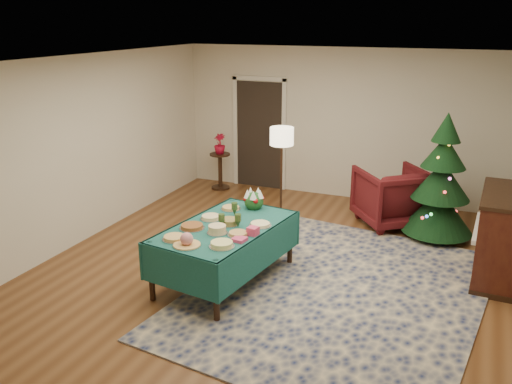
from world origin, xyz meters
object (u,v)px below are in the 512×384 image
at_px(gift_box, 253,231).
at_px(piano, 502,237).
at_px(floor_lamp, 282,142).
at_px(buffet_table, 225,237).
at_px(armchair, 392,194).
at_px(christmas_tree, 441,183).
at_px(potted_plant, 220,148).
at_px(side_table, 220,172).

xyz_separation_m(gift_box, piano, (2.74, 1.53, -0.23)).
relative_size(gift_box, floor_lamp, 0.08).
relative_size(buffet_table, armchair, 2.00).
distance_m(floor_lamp, christmas_tree, 2.48).
bearing_deg(gift_box, piano, 29.08).
height_order(potted_plant, piano, piano).
height_order(floor_lamp, side_table, floor_lamp).
relative_size(armchair, christmas_tree, 0.54).
bearing_deg(piano, side_table, 157.50).
bearing_deg(armchair, buffet_table, 22.92).
bearing_deg(piano, potted_plant, 157.50).
height_order(buffet_table, floor_lamp, floor_lamp).
bearing_deg(side_table, gift_box, -58.36).
xyz_separation_m(buffet_table, gift_box, (0.43, -0.13, 0.20)).
xyz_separation_m(gift_box, potted_plant, (-2.20, 3.57, 0.02)).
relative_size(armchair, floor_lamp, 0.66).
bearing_deg(buffet_table, piano, 23.79).
relative_size(gift_box, side_table, 0.17).
height_order(gift_box, christmas_tree, christmas_tree).
height_order(buffet_table, side_table, buffet_table).
height_order(side_table, christmas_tree, christmas_tree).
bearing_deg(piano, gift_box, -150.92).
distance_m(gift_box, side_table, 4.22).
bearing_deg(buffet_table, armchair, 60.30).
relative_size(armchair, piano, 0.76).
xyz_separation_m(armchair, christmas_tree, (0.73, -0.27, 0.35)).
bearing_deg(buffet_table, floor_lamp, 92.39).
bearing_deg(christmas_tree, piano, -53.17).
bearing_deg(armchair, christmas_tree, 122.54).
distance_m(floor_lamp, potted_plant, 2.11).
relative_size(gift_box, potted_plant, 0.31).
relative_size(buffet_table, potted_plant, 5.33).
distance_m(buffet_table, side_table, 3.88).
distance_m(armchair, floor_lamp, 1.94).
distance_m(gift_box, piano, 3.15).
bearing_deg(potted_plant, buffet_table, -62.79).
relative_size(side_table, piano, 0.52).
height_order(armchair, piano, piano).
xyz_separation_m(floor_lamp, potted_plant, (-1.68, 1.17, -0.51)).
bearing_deg(gift_box, buffet_table, 163.61).
bearing_deg(floor_lamp, buffet_table, -87.61).
distance_m(armchair, christmas_tree, 0.85).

